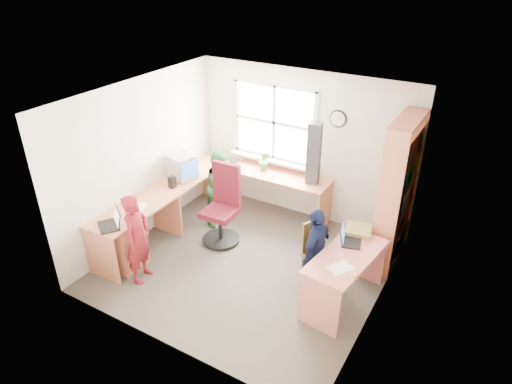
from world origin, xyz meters
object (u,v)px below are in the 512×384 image
wooden_chair (318,250)px  cd_tower (314,154)px  right_desk (345,268)px  person_navy (316,249)px  l_desk (159,222)px  laptop_right (348,238)px  potted_plant (265,161)px  swivel_chair (223,209)px  bookshelf (397,196)px  person_red (138,239)px  crt_monitor (182,167)px  laptop_left (112,222)px  person_green (221,187)px

wooden_chair → cd_tower: 1.60m
right_desk → person_navy: bearing=175.6°
l_desk → laptop_right: (2.63, 0.53, 0.30)m
wooden_chair → laptop_right: 0.45m
wooden_chair → potted_plant: (-1.51, 1.25, 0.43)m
swivel_chair → person_navy: size_ratio=1.03×
wooden_chair → person_navy: person_navy is taller
bookshelf → person_red: size_ratio=1.67×
right_desk → wooden_chair: size_ratio=1.44×
cd_tower → person_red: bearing=-130.0°
wooden_chair → laptop_right: bearing=34.2°
right_desk → crt_monitor: (-2.93, 0.60, 0.43)m
wooden_chair → cd_tower: bearing=142.6°
potted_plant → person_red: size_ratio=0.26×
laptop_left → person_navy: size_ratio=0.37×
person_green → right_desk: bearing=-107.0°
crt_monitor → laptop_left: crt_monitor is taller
person_red → person_navy: bearing=-76.9°
cd_tower → person_navy: (0.69, -1.39, -0.64)m
right_desk → cd_tower: bearing=134.4°
swivel_chair → laptop_left: (-0.78, -1.40, 0.28)m
wooden_chair → potted_plant: size_ratio=2.72×
cd_tower → potted_plant: cd_tower is taller
wooden_chair → laptop_right: laptop_right is taller
swivel_chair → potted_plant: (0.12, 1.05, 0.39)m
bookshelf → person_navy: (-0.66, -1.13, -0.41)m
cd_tower → person_navy: 1.68m
bookshelf → person_navy: bookshelf is taller
bookshelf → crt_monitor: size_ratio=4.56×
laptop_left → person_red: 0.40m
right_desk → potted_plant: bearing=150.3°
crt_monitor → laptop_left: bearing=-71.7°
wooden_chair → crt_monitor: 2.55m
swivel_chair → wooden_chair: size_ratio=1.35×
person_green → swivel_chair: bearing=-141.0°
swivel_chair → laptop_right: 2.00m
crt_monitor → laptop_right: crt_monitor is taller
l_desk → right_desk: l_desk is taller
bookshelf → swivel_chair: size_ratio=1.73×
right_desk → laptop_left: 3.02m
crt_monitor → l_desk: bearing=-61.1°
right_desk → crt_monitor: 3.02m
crt_monitor → person_green: 0.69m
swivel_chair → wooden_chair: bearing=-9.4°
laptop_left → laptop_right: (2.76, 1.26, -0.04)m
cd_tower → potted_plant: (-0.84, 0.00, -0.32)m
swivel_chair → person_navy: bearing=-13.9°
crt_monitor → right_desk: bearing=3.7°
laptop_left → person_red: (0.36, 0.07, -0.18)m
wooden_chair → cd_tower: size_ratio=0.93×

